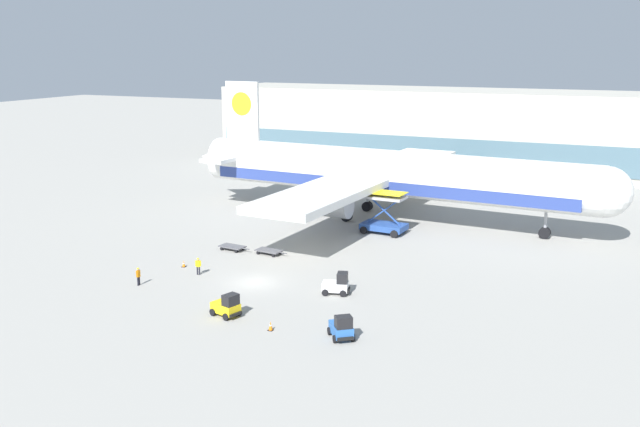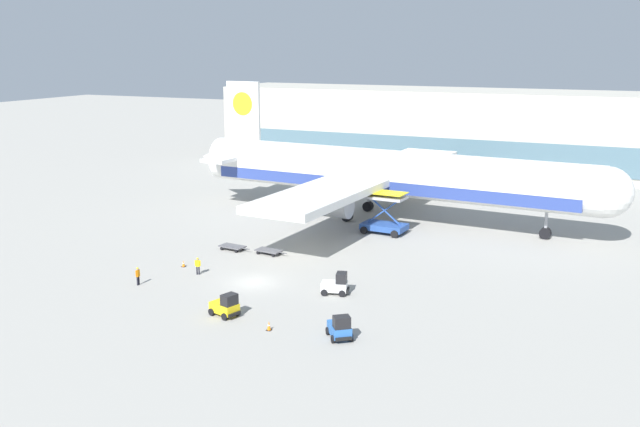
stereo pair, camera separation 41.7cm
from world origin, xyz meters
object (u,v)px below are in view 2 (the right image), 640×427
object	(u,v)px
baggage_dolly_second	(269,251)
traffic_cone_near	(184,264)
baggage_tug_far	(340,328)
traffic_cone_far	(269,326)
baggage_tug_mid	(336,285)
ground_crew_far	(138,275)
scissor_lift_loader	(384,217)
airplane_main	(382,174)
ground_crew_near	(198,265)
baggage_dolly_lead	(233,247)
baggage_tug_foreground	(226,306)

from	to	relation	value
baggage_dolly_second	traffic_cone_near	distance (m)	9.43
baggage_tug_far	traffic_cone_far	size ratio (longest dim) A/B	3.74
baggage_tug_mid	ground_crew_far	distance (m)	18.59
scissor_lift_loader	baggage_tug_mid	world-z (taller)	scissor_lift_loader
ground_crew_far	traffic_cone_far	size ratio (longest dim) A/B	2.31
airplane_main	scissor_lift_loader	bearing A→B (deg)	-64.13
ground_crew_near	traffic_cone_near	distance (m)	3.22
scissor_lift_loader	baggage_dolly_lead	distance (m)	18.76
ground_crew_near	baggage_tug_far	bearing A→B (deg)	135.57
traffic_cone_far	scissor_lift_loader	bearing A→B (deg)	92.93
baggage_tug_far	baggage_dolly_lead	world-z (taller)	baggage_tug_far
ground_crew_far	traffic_cone_far	world-z (taller)	ground_crew_far
baggage_dolly_lead	baggage_tug_foreground	bearing A→B (deg)	-53.61
baggage_tug_far	baggage_dolly_second	size ratio (longest dim) A/B	0.74
ground_crew_near	baggage_tug_foreground	bearing A→B (deg)	115.62
ground_crew_near	traffic_cone_far	distance (m)	16.09
airplane_main	baggage_tug_far	distance (m)	39.49
baggage_dolly_lead	airplane_main	bearing A→B (deg)	70.69
scissor_lift_loader	traffic_cone_far	size ratio (longest dim) A/B	7.22
traffic_cone_near	traffic_cone_far	xyz separation A→B (m)	(15.72, -11.03, 0.05)
airplane_main	baggage_dolly_lead	distance (m)	23.34
scissor_lift_loader	ground_crew_far	bearing A→B (deg)	-114.19
baggage_dolly_lead	baggage_dolly_second	bearing A→B (deg)	9.76
baggage_tug_mid	baggage_tug_far	distance (m)	10.10
baggage_tug_mid	traffic_cone_near	distance (m)	17.28
ground_crew_near	baggage_tug_mid	bearing A→B (deg)	162.36
traffic_cone_far	ground_crew_near	bearing A→B (deg)	143.71
airplane_main	ground_crew_near	world-z (taller)	airplane_main
baggage_tug_foreground	ground_crew_far	bearing A→B (deg)	-179.34
ground_crew_near	ground_crew_far	xyz separation A→B (m)	(-3.32, -4.94, 0.01)
traffic_cone_near	ground_crew_near	bearing A→B (deg)	-28.77
baggage_tug_foreground	baggage_tug_far	size ratio (longest dim) A/B	0.98
baggage_tug_mid	baggage_tug_far	size ratio (longest dim) A/B	0.97
baggage_dolly_lead	traffic_cone_near	distance (m)	7.36
traffic_cone_far	baggage_tug_far	bearing A→B (deg)	7.54
traffic_cone_near	traffic_cone_far	world-z (taller)	traffic_cone_far
scissor_lift_loader	baggage_tug_far	bearing A→B (deg)	-72.82
baggage_tug_foreground	ground_crew_far	size ratio (longest dim) A/B	1.59
baggage_tug_mid	baggage_tug_far	world-z (taller)	same
baggage_dolly_lead	ground_crew_near	bearing A→B (deg)	-74.21
baggage_dolly_lead	traffic_cone_near	world-z (taller)	traffic_cone_near
baggage_tug_mid	traffic_cone_near	xyz separation A→B (m)	(-17.23, 1.10, -0.56)
airplane_main	baggage_dolly_lead	world-z (taller)	airplane_main
ground_crew_far	baggage_tug_mid	bearing A→B (deg)	-71.24
baggage_tug_mid	scissor_lift_loader	bearing A→B (deg)	82.93
baggage_dolly_lead	ground_crew_near	distance (m)	8.87
baggage_dolly_lead	traffic_cone_far	distance (m)	23.22
scissor_lift_loader	ground_crew_far	distance (m)	31.09
baggage_tug_foreground	baggage_dolly_lead	world-z (taller)	baggage_tug_foreground
baggage_tug_mid	traffic_cone_near	size ratio (longest dim) A/B	4.22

